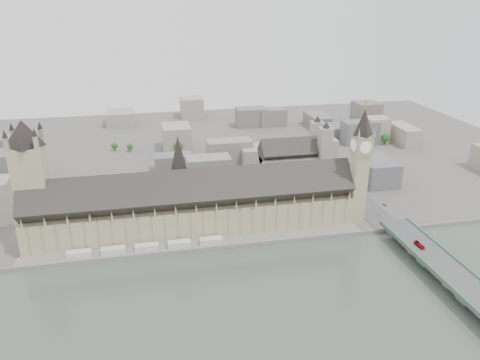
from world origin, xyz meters
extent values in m
plane|color=#595651|center=(0.00, 0.00, 0.00)|extent=(900.00, 900.00, 0.00)
cube|color=gray|center=(0.00, -15.00, 1.50)|extent=(600.00, 1.50, 3.00)
cube|color=gray|center=(0.00, -7.50, 1.00)|extent=(270.00, 15.00, 2.00)
cube|color=silver|center=(-90.00, -7.00, 4.00)|extent=(18.00, 7.00, 4.00)
cube|color=silver|center=(-65.00, -7.00, 4.00)|extent=(18.00, 7.00, 4.00)
cube|color=silver|center=(-40.00, -7.00, 4.00)|extent=(18.00, 7.00, 4.00)
cube|color=silver|center=(-15.00, -7.00, 4.00)|extent=(18.00, 7.00, 4.00)
cube|color=silver|center=(10.00, -7.00, 4.00)|extent=(18.00, 7.00, 4.00)
cube|color=tan|center=(0.00, 20.00, 12.50)|extent=(265.00, 40.00, 25.00)
cube|color=#2A2725|center=(0.00, 20.00, 35.08)|extent=(265.00, 40.73, 40.73)
cube|color=tan|center=(138.00, 8.00, 31.00)|extent=(12.00, 12.00, 62.00)
cube|color=gray|center=(138.00, 8.00, 70.00)|extent=(14.00, 14.00, 16.00)
cylinder|color=white|center=(145.20, 8.00, 70.00)|extent=(0.60, 10.00, 10.00)
cylinder|color=white|center=(130.80, 8.00, 70.00)|extent=(0.60, 10.00, 10.00)
cylinder|color=white|center=(138.00, 15.20, 70.00)|extent=(10.00, 0.60, 10.00)
cylinder|color=white|center=(138.00, 0.80, 70.00)|extent=(10.00, 0.60, 10.00)
cone|color=black|center=(138.00, 8.00, 89.00)|extent=(17.00, 17.00, 22.00)
cylinder|color=gold|center=(138.00, 8.00, 103.00)|extent=(1.00, 1.00, 6.00)
sphere|color=gold|center=(138.00, 8.00, 106.50)|extent=(2.00, 2.00, 2.00)
cone|color=gray|center=(144.50, 14.50, 82.00)|extent=(2.40, 2.40, 8.00)
cone|color=gray|center=(131.50, 14.50, 82.00)|extent=(2.40, 2.40, 8.00)
cone|color=gray|center=(144.50, 1.50, 82.00)|extent=(2.40, 2.40, 8.00)
cone|color=gray|center=(131.50, 1.50, 82.00)|extent=(2.40, 2.40, 8.00)
cube|color=tan|center=(-122.00, 26.00, 40.00)|extent=(23.00, 23.00, 80.00)
cone|color=black|center=(-122.00, 26.00, 90.00)|extent=(30.00, 30.00, 20.00)
cylinder|color=gray|center=(-10.00, 26.00, 43.00)|extent=(12.00, 12.00, 20.00)
cone|color=black|center=(-10.00, 26.00, 67.00)|extent=(13.00, 13.00, 28.00)
cube|color=#474749|center=(162.00, -87.50, 5.12)|extent=(25.00, 325.00, 10.25)
cube|color=gray|center=(105.00, 95.00, 17.00)|extent=(60.00, 28.00, 34.00)
cube|color=#2A2725|center=(105.00, 95.00, 39.00)|extent=(60.00, 28.28, 28.28)
cube|color=gray|center=(137.00, 107.00, 32.00)|extent=(12.00, 12.00, 64.00)
cube|color=gray|center=(137.00, 83.00, 32.00)|extent=(12.00, 12.00, 64.00)
imported|color=maroon|center=(158.27, -58.85, 11.71)|extent=(2.92, 10.55, 2.91)
imported|color=gray|center=(168.41, 12.65, 10.89)|extent=(3.36, 4.75, 1.28)
camera|label=1|loc=(-33.51, -329.02, 185.07)|focal=35.00mm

